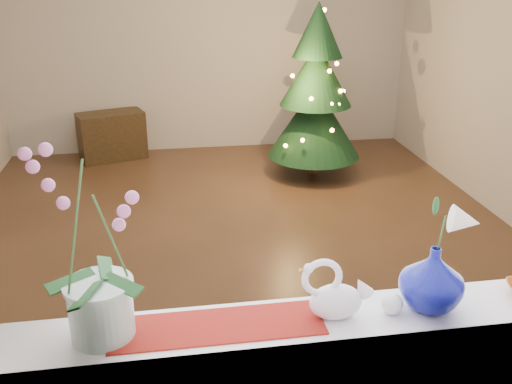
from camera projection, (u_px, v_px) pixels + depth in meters
ground at (240, 242)px, 4.44m from camera, size 5.00×5.00×0.00m
wall_back at (209, 29)px, 6.22m from camera, size 4.50×0.10×2.70m
wall_front at (349, 216)px, 1.64m from camera, size 4.50×0.10×2.70m
windowsill at (329, 321)px, 1.93m from camera, size 2.20×0.26×0.04m
window_frame at (354, 94)px, 1.54m from camera, size 2.22×0.06×1.60m
runner at (218, 326)px, 1.87m from camera, size 0.70×0.20×0.01m
orchid_pot at (93, 246)px, 1.71m from camera, size 0.25×0.25×0.64m
swan at (336, 289)px, 1.89m from camera, size 0.27×0.20×0.21m
blue_vase at (433, 274)px, 1.93m from camera, size 0.30×0.30×0.26m
lily at (441, 212)px, 1.84m from camera, size 0.15×0.08×0.20m
paperweight at (392, 304)px, 1.93m from camera, size 0.10×0.10×0.08m
xmas_tree at (316, 91)px, 5.58m from camera, size 1.13×1.13×1.70m
side_table at (112, 136)px, 6.24m from camera, size 0.77×0.54×0.52m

